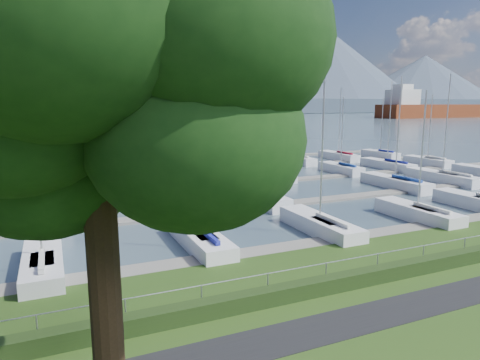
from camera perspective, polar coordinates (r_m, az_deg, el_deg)
path at (r=19.19m, az=19.23°, el=-16.28°), size 160.00×2.00×0.04m
water at (r=275.73m, az=-21.54°, el=7.70°), size 800.00×540.00×0.20m
hedge at (r=20.82m, az=14.30°, el=-12.82°), size 80.00×0.70×0.70m
fence at (r=20.80m, az=13.72°, el=-10.30°), size 80.00×0.04×0.04m
foothill at (r=345.55m, az=-22.15°, el=9.09°), size 900.00×80.00×12.00m
mountains at (r=422.14m, az=-21.87°, el=14.72°), size 1190.00×360.00×115.00m
docks at (r=43.91m, az=-7.41°, el=-1.17°), size 90.00×41.60×0.25m
tree at (r=9.09m, az=-16.60°, el=12.38°), size 7.57×8.14×12.18m
crane at (r=44.96m, az=-7.80°, el=6.23°), size 5.51×13.48×22.35m
cargo_ship_mid at (r=245.85m, az=-7.29°, el=9.02°), size 102.69×38.86×21.50m
cargo_ship_east at (r=285.19m, az=24.24°, el=8.41°), size 80.07×20.01×21.50m
sailboat_fleet at (r=45.70m, az=-11.17°, el=6.29°), size 74.98×49.96×13.35m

